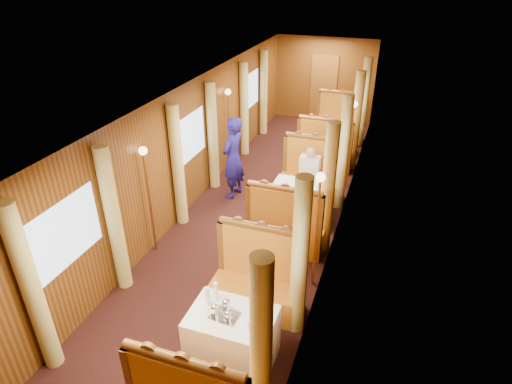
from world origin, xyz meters
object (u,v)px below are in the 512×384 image
at_px(banquette_far_fwd, 324,152).
at_px(teapot_right, 228,317).
at_px(table_mid, 300,203).
at_px(table_near, 232,338).
at_px(rose_vase_mid, 303,179).
at_px(passenger, 309,170).
at_px(rose_vase_far, 333,119).
at_px(tea_tray, 224,316).
at_px(fruit_plate, 254,326).
at_px(teapot_left, 215,311).
at_px(teapot_back, 226,307).
at_px(banquette_mid_aft, 311,178).
at_px(banquette_far_aft, 338,124).
at_px(banquette_near_aft, 258,283).
at_px(steward, 233,158).
at_px(banquette_mid_fwd, 286,229).
at_px(table_far, 332,139).

xyz_separation_m(banquette_far_fwd, teapot_right, (-0.01, -6.07, 0.38)).
bearing_deg(table_mid, table_near, -90.00).
height_order(rose_vase_mid, passenger, passenger).
height_order(rose_vase_far, passenger, passenger).
relative_size(tea_tray, fruit_plate, 1.44).
xyz_separation_m(banquette_far_fwd, teapot_left, (-0.19, -6.05, 0.39)).
bearing_deg(rose_vase_mid, teapot_back, -92.03).
relative_size(banquette_mid_aft, banquette_far_aft, 1.00).
bearing_deg(teapot_right, banquette_far_aft, 110.58).
height_order(teapot_left, fruit_plate, teapot_left).
xyz_separation_m(banquette_mid_aft, teapot_right, (-0.01, -4.60, 0.38)).
bearing_deg(banquette_near_aft, fruit_plate, -73.66).
relative_size(banquette_near_aft, rose_vase_mid, 3.72).
xyz_separation_m(table_mid, rose_vase_far, (-0.01, 3.46, 0.55)).
xyz_separation_m(banquette_far_aft, steward, (-1.56, -4.01, 0.45)).
bearing_deg(table_near, rose_vase_mid, 89.40).
bearing_deg(table_mid, banquette_mid_fwd, -90.00).
distance_m(table_far, banquette_far_aft, 1.02).
relative_size(table_near, passenger, 1.38).
distance_m(banquette_near_aft, teapot_right, 1.16).
xyz_separation_m(banquette_far_fwd, rose_vase_far, (-0.01, 0.98, 0.50)).
height_order(banquette_near_aft, teapot_left, banquette_near_aft).
height_order(banquette_mid_aft, banquette_far_fwd, same).
height_order(teapot_right, teapot_back, teapot_back).
relative_size(banquette_mid_fwd, table_far, 1.28).
relative_size(banquette_near_aft, banquette_far_fwd, 1.00).
bearing_deg(banquette_mid_fwd, banquette_far_fwd, 90.00).
xyz_separation_m(teapot_back, rose_vase_mid, (0.12, 3.42, 0.11)).
relative_size(banquette_far_aft, rose_vase_mid, 3.72).
height_order(table_far, rose_vase_far, rose_vase_far).
bearing_deg(banquette_near_aft, rose_vase_mid, 89.16).
bearing_deg(teapot_back, banquette_mid_aft, 102.51).
distance_m(teapot_right, rose_vase_mid, 3.56).
bearing_deg(teapot_right, banquette_mid_fwd, 110.44).
height_order(banquette_far_fwd, rose_vase_far, banquette_far_fwd).
xyz_separation_m(table_mid, banquette_far_fwd, (0.00, 2.49, 0.05)).
height_order(table_far, teapot_right, teapot_right).
height_order(table_near, banquette_near_aft, banquette_near_aft).
bearing_deg(teapot_back, teapot_left, -119.75).
relative_size(banquette_far_aft, teapot_back, 7.80).
height_order(table_mid, passenger, passenger).
relative_size(table_mid, rose_vase_mid, 2.92).
relative_size(tea_tray, passenger, 0.45).
bearing_deg(rose_vase_far, fruit_plate, -87.27).
bearing_deg(teapot_back, steward, 124.09).
distance_m(tea_tray, steward, 4.31).
bearing_deg(table_far, banquette_far_aft, 90.00).
bearing_deg(fruit_plate, tea_tray, 173.92).
xyz_separation_m(banquette_mid_aft, tea_tray, (-0.07, -4.55, 0.33)).
relative_size(banquette_far_fwd, teapot_back, 7.80).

